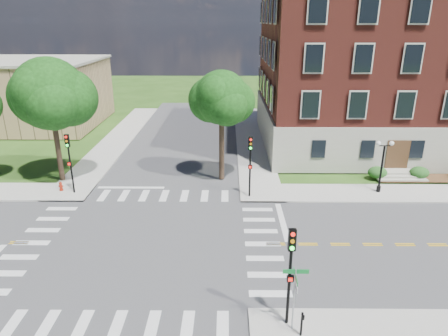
{
  "coord_description": "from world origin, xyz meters",
  "views": [
    {
      "loc": [
        5.0,
        -21.56,
        13.03
      ],
      "look_at": [
        4.75,
        4.95,
        3.2
      ],
      "focal_mm": 32.0,
      "sensor_mm": 36.0,
      "label": 1
    }
  ],
  "objects_px": {
    "traffic_signal_nw": "(69,156)",
    "twin_lamp_west": "(382,163)",
    "fire_hydrant": "(61,187)",
    "traffic_signal_se": "(290,265)",
    "push_button_post": "(302,323)",
    "traffic_signal_ne": "(250,159)",
    "street_sign_pole": "(295,288)"
  },
  "relations": [
    {
      "from": "fire_hydrant",
      "to": "traffic_signal_nw",
      "type": "bearing_deg",
      "value": -18.17
    },
    {
      "from": "traffic_signal_se",
      "to": "traffic_signal_ne",
      "type": "height_order",
      "value": "same"
    },
    {
      "from": "traffic_signal_nw",
      "to": "push_button_post",
      "type": "distance_m",
      "value": 21.87
    },
    {
      "from": "street_sign_pole",
      "to": "traffic_signal_se",
      "type": "bearing_deg",
      "value": 117.45
    },
    {
      "from": "street_sign_pole",
      "to": "fire_hydrant",
      "type": "xyz_separation_m",
      "value": [
        -16.33,
        15.25,
        -1.84
      ]
    },
    {
      "from": "traffic_signal_se",
      "to": "push_button_post",
      "type": "relative_size",
      "value": 4.0
    },
    {
      "from": "traffic_signal_se",
      "to": "push_button_post",
      "type": "bearing_deg",
      "value": -56.77
    },
    {
      "from": "push_button_post",
      "to": "fire_hydrant",
      "type": "bearing_deg",
      "value": 136.75
    },
    {
      "from": "traffic_signal_nw",
      "to": "traffic_signal_se",
      "type": "bearing_deg",
      "value": -44.11
    },
    {
      "from": "traffic_signal_se",
      "to": "fire_hydrant",
      "type": "relative_size",
      "value": 6.4
    },
    {
      "from": "traffic_signal_ne",
      "to": "twin_lamp_west",
      "type": "distance_m",
      "value": 10.46
    },
    {
      "from": "push_button_post",
      "to": "street_sign_pole",
      "type": "bearing_deg",
      "value": 127.68
    },
    {
      "from": "push_button_post",
      "to": "traffic_signal_nw",
      "type": "bearing_deg",
      "value": 135.35
    },
    {
      "from": "traffic_signal_nw",
      "to": "twin_lamp_west",
      "type": "height_order",
      "value": "traffic_signal_nw"
    },
    {
      "from": "traffic_signal_nw",
      "to": "street_sign_pole",
      "type": "relative_size",
      "value": 1.55
    },
    {
      "from": "fire_hydrant",
      "to": "traffic_signal_se",
      "type": "bearing_deg",
      "value": -42.68
    },
    {
      "from": "push_button_post",
      "to": "traffic_signal_ne",
      "type": "bearing_deg",
      "value": 95.84
    },
    {
      "from": "traffic_signal_se",
      "to": "street_sign_pole",
      "type": "bearing_deg",
      "value": -62.55
    },
    {
      "from": "street_sign_pole",
      "to": "push_button_post",
      "type": "height_order",
      "value": "street_sign_pole"
    },
    {
      "from": "twin_lamp_west",
      "to": "fire_hydrant",
      "type": "xyz_separation_m",
      "value": [
        -25.54,
        -0.01,
        -2.06
      ]
    },
    {
      "from": "traffic_signal_se",
      "to": "fire_hydrant",
      "type": "xyz_separation_m",
      "value": [
        -16.14,
        14.89,
        -2.72
      ]
    },
    {
      "from": "traffic_signal_nw",
      "to": "fire_hydrant",
      "type": "height_order",
      "value": "traffic_signal_nw"
    },
    {
      "from": "traffic_signal_nw",
      "to": "street_sign_pole",
      "type": "xyz_separation_m",
      "value": [
        15.14,
        -14.86,
        -0.88
      ]
    },
    {
      "from": "traffic_signal_ne",
      "to": "street_sign_pole",
      "type": "height_order",
      "value": "traffic_signal_ne"
    },
    {
      "from": "twin_lamp_west",
      "to": "fire_hydrant",
      "type": "distance_m",
      "value": 25.63
    },
    {
      "from": "twin_lamp_west",
      "to": "fire_hydrant",
      "type": "height_order",
      "value": "twin_lamp_west"
    },
    {
      "from": "street_sign_pole",
      "to": "fire_hydrant",
      "type": "distance_m",
      "value": 22.42
    },
    {
      "from": "traffic_signal_ne",
      "to": "push_button_post",
      "type": "relative_size",
      "value": 4.0
    },
    {
      "from": "traffic_signal_ne",
      "to": "street_sign_pole",
      "type": "relative_size",
      "value": 1.55
    },
    {
      "from": "fire_hydrant",
      "to": "traffic_signal_ne",
      "type": "bearing_deg",
      "value": -3.67
    },
    {
      "from": "push_button_post",
      "to": "fire_hydrant",
      "type": "height_order",
      "value": "push_button_post"
    },
    {
      "from": "traffic_signal_se",
      "to": "traffic_signal_nw",
      "type": "relative_size",
      "value": 1.0
    }
  ]
}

